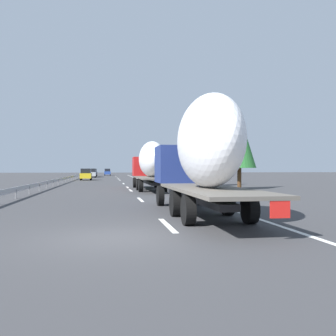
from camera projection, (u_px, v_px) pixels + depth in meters
ground_plane at (109, 183)px, 49.75m from camera, size 260.00×260.00×0.00m
lane_stripe_0 at (167, 225)px, 12.54m from camera, size 3.20×0.20×0.01m
lane_stripe_1 at (140, 200)px, 22.85m from camera, size 3.20×0.20×0.01m
lane_stripe_2 at (131, 190)px, 32.57m from camera, size 3.20×0.20×0.01m
lane_stripe_3 at (127, 187)px, 37.66m from camera, size 3.20×0.20×0.01m
lane_stripe_4 at (123, 184)px, 47.23m from camera, size 3.20×0.20×0.01m
lane_stripe_5 at (120, 180)px, 61.28m from camera, size 3.20×0.20×0.01m
lane_stripe_6 at (119, 179)px, 68.41m from camera, size 3.20×0.20×0.01m
lane_stripe_7 at (116, 177)px, 86.36m from camera, size 3.20×0.20×0.01m
lane_stripe_8 at (117, 178)px, 76.24m from camera, size 3.20×0.20×0.01m
lane_stripe_9 at (116, 176)px, 94.11m from camera, size 3.20×0.20×0.01m
edge_line_right at (146, 181)px, 55.57m from camera, size 110.00×0.20×0.01m
truck_lead at (150, 163)px, 33.26m from camera, size 13.08×2.55×4.30m
truck_trailing at (201, 152)px, 15.18m from camera, size 12.25×2.55×4.75m
car_yellow_coupe at (86, 174)px, 61.24m from camera, size 4.12×1.81×1.93m
car_silver_hatch at (92, 173)px, 79.74m from camera, size 4.60×1.84×1.94m
car_black_suv at (93, 173)px, 89.16m from camera, size 4.75×1.82×1.90m
car_blue_sedan at (107, 172)px, 102.52m from camera, size 4.12×1.73×1.89m
road_sign at (155, 166)px, 53.91m from camera, size 0.10×0.90×3.25m
tree_0 at (154, 163)px, 91.21m from camera, size 3.78×3.78×5.20m
tree_1 at (239, 140)px, 34.91m from camera, size 3.15×3.15×7.24m
tree_2 at (152, 162)px, 92.10m from camera, size 3.52×3.52×5.84m
tree_3 at (146, 162)px, 100.32m from camera, size 3.86×3.86×6.12m
tree_4 at (211, 150)px, 41.87m from camera, size 3.07×3.07×6.31m
tree_5 at (162, 160)px, 86.37m from camera, size 3.13×3.13×6.32m
guardrail_median at (66, 178)px, 51.74m from camera, size 94.00×0.10×0.76m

